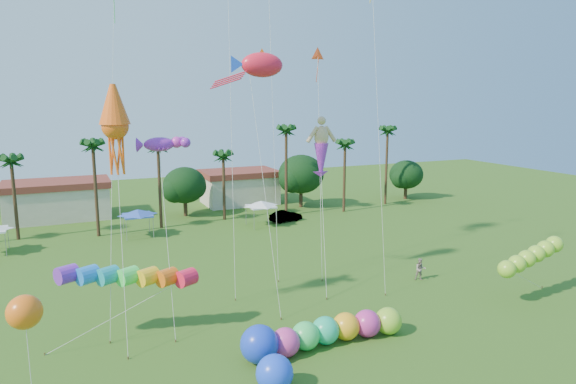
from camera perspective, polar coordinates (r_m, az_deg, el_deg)
name	(u,v)px	position (r m, az deg, el deg)	size (l,w,h in m)	color
tree_line	(206,183)	(66.46, -9.07, 0.99)	(69.46, 8.91, 11.00)	#3A2819
buildings_row	(147,196)	(71.35, -15.44, -0.47)	(35.00, 7.00, 4.00)	beige
tent_row	(138,213)	(57.54, -16.29, -2.28)	(31.00, 4.00, 0.60)	white
car_b	(286,216)	(63.16, -0.25, -2.70)	(1.42, 4.08, 1.34)	#4C4C54
spectator_b	(420,269)	(44.44, 14.50, -8.31)	(0.90, 0.70, 1.86)	gray
caterpillar_inflatable	(318,333)	(32.15, 3.40, -15.39)	(10.85, 2.50, 2.21)	#D73892
blue_ball	(275,373)	(27.95, -1.51, -19.48)	(1.95, 1.95, 1.95)	#1C49FF
rainbow_tube	(154,282)	(33.44, -14.70, -9.69)	(10.51, 3.59, 4.18)	#FA1B41
green_worm	(507,269)	(40.46, 23.15, -7.89)	(9.13, 3.30, 3.58)	#8BCC2D
orange_ball_kite	(24,312)	(24.59, -27.23, -11.79)	(1.66, 1.66, 6.81)	orange
merman_kite	(321,151)	(41.45, 3.71, 4.56)	(2.74, 5.15, 13.08)	tan
fish_kite	(262,65)	(38.37, -2.90, 13.91)	(5.01, 6.99, 18.29)	#F71B35
squid_kite	(115,126)	(33.66, -18.66, 6.95)	(2.16, 5.70, 15.88)	#FF5C14
lobster_kite	(159,144)	(34.33, -14.12, 5.16)	(3.84, 5.31, 12.63)	purple
delta_kite_red	(318,58)	(45.00, 3.32, 14.66)	(2.20, 4.31, 19.20)	#FF4A1C
delta_kite_green	(113,4)	(36.53, -18.83, 19.14)	(2.43, 4.93, 21.94)	#34DF48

